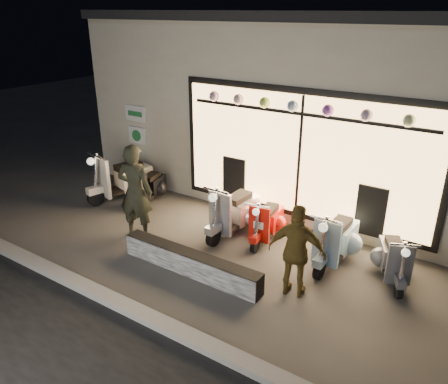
% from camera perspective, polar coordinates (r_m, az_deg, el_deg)
% --- Properties ---
extents(ground, '(40.00, 40.00, 0.00)m').
position_cam_1_polar(ground, '(8.19, -1.68, -8.33)').
color(ground, '#383533').
rests_on(ground, ground).
extents(kerb, '(40.00, 0.25, 0.12)m').
position_cam_1_polar(kerb, '(6.90, -11.55, -14.97)').
color(kerb, slate).
rests_on(kerb, ground).
extents(shop_building, '(10.20, 6.23, 4.20)m').
position_cam_1_polar(shop_building, '(11.63, 12.68, 11.77)').
color(shop_building, beige).
rests_on(shop_building, ground).
extents(graffiti_barrier, '(2.72, 0.28, 0.40)m').
position_cam_1_polar(graffiti_barrier, '(7.62, -4.35, -9.21)').
color(graffiti_barrier, black).
rests_on(graffiti_barrier, ground).
extents(scooter_silver, '(0.51, 1.53, 1.10)m').
position_cam_1_polar(scooter_silver, '(8.89, 1.68, -2.43)').
color(scooter_silver, black).
rests_on(scooter_silver, ground).
extents(scooter_red, '(0.51, 1.27, 0.90)m').
position_cam_1_polar(scooter_red, '(8.69, 5.73, -3.73)').
color(scooter_red, black).
rests_on(scooter_red, ground).
extents(scooter_black, '(0.57, 1.26, 0.89)m').
position_cam_1_polar(scooter_black, '(10.48, -9.57, 0.83)').
color(scooter_black, black).
rests_on(scooter_black, ground).
extents(scooter_cream, '(0.81, 1.65, 1.17)m').
position_cam_1_polar(scooter_cream, '(10.75, -12.52, 1.81)').
color(scooter_cream, black).
rests_on(scooter_cream, ground).
extents(scooter_blue, '(0.47, 1.46, 1.05)m').
position_cam_1_polar(scooter_blue, '(8.15, 14.59, -5.87)').
color(scooter_blue, black).
rests_on(scooter_blue, ground).
extents(scooter_grey, '(0.72, 1.22, 0.89)m').
position_cam_1_polar(scooter_grey, '(8.00, 21.20, -7.91)').
color(scooter_grey, black).
rests_on(scooter_grey, ground).
extents(man, '(0.80, 0.64, 1.91)m').
position_cam_1_polar(man, '(8.62, -11.51, 0.02)').
color(man, black).
rests_on(man, ground).
extents(woman, '(0.96, 0.54, 1.55)m').
position_cam_1_polar(woman, '(6.89, 9.50, -7.69)').
color(woman, brown).
rests_on(woman, ground).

